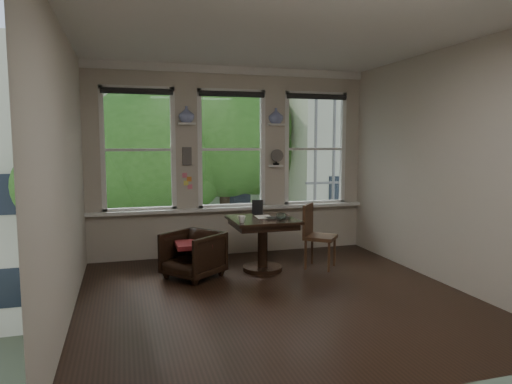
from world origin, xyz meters
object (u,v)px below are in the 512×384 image
object	(u,v)px
side_chair_right	(320,237)
mug	(242,219)
laptop	(279,218)
armchair_left	(193,255)
table	(263,244)

from	to	relation	value
side_chair_right	mug	bearing A→B (deg)	136.35
laptop	mug	size ratio (longest dim) A/B	3.53
side_chair_right	laptop	distance (m)	0.71
armchair_left	laptop	xyz separation A→B (m)	(1.20, -0.09, 0.45)
armchair_left	laptop	size ratio (longest dim) A/B	1.94
armchair_left	table	bearing A→B (deg)	55.44
table	laptop	world-z (taller)	laptop
armchair_left	mug	size ratio (longest dim) A/B	6.84
side_chair_right	mug	size ratio (longest dim) A/B	9.16
side_chair_right	laptop	world-z (taller)	side_chair_right
table	armchair_left	world-z (taller)	table
mug	armchair_left	bearing A→B (deg)	162.55
armchair_left	laptop	bearing A→B (deg)	47.76
laptop	armchair_left	bearing A→B (deg)	171.95
armchair_left	mug	world-z (taller)	mug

